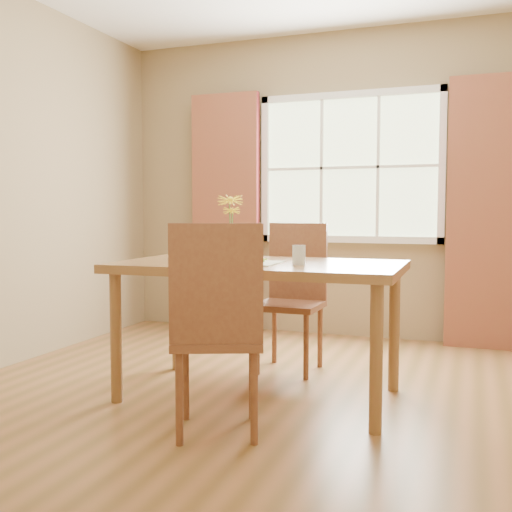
{
  "coord_description": "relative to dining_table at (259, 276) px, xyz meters",
  "views": [
    {
      "loc": [
        1.05,
        -3.39,
        1.11
      ],
      "look_at": [
        -0.16,
        -0.1,
        0.85
      ],
      "focal_mm": 42.0,
      "sensor_mm": 36.0,
      "label": 1
    }
  ],
  "objects": [
    {
      "name": "room",
      "position": [
        0.15,
        0.05,
        0.62
      ],
      "size": [
        4.24,
        3.84,
        2.74
      ],
      "color": "brown",
      "rests_on": "ground"
    },
    {
      "name": "window",
      "position": [
        0.15,
        1.92,
        0.77
      ],
      "size": [
        1.62,
        0.06,
        1.32
      ],
      "color": "#BACC9A",
      "rests_on": "room"
    },
    {
      "name": "curtain_left",
      "position": [
        -1.0,
        1.83,
        0.37
      ],
      "size": [
        0.65,
        0.08,
        2.2
      ],
      "primitive_type": "cube",
      "color": "maroon",
      "rests_on": "room"
    },
    {
      "name": "curtain_right",
      "position": [
        1.3,
        1.83,
        0.37
      ],
      "size": [
        0.65,
        0.08,
        2.2
      ],
      "primitive_type": "cube",
      "color": "maroon",
      "rests_on": "room"
    },
    {
      "name": "dining_table",
      "position": [
        0.0,
        0.0,
        0.0
      ],
      "size": [
        1.68,
        0.96,
        0.81
      ],
      "rotation": [
        0.0,
        0.0,
        0.01
      ],
      "color": "brown",
      "rests_on": "room"
    },
    {
      "name": "chair_near",
      "position": [
        0.03,
        -0.71,
        -0.15
      ],
      "size": [
        0.57,
        0.57,
        1.06
      ],
      "rotation": [
        0.0,
        0.0,
        0.38
      ],
      "color": "brown",
      "rests_on": "room"
    },
    {
      "name": "chair_far",
      "position": [
        0.0,
        0.71,
        -0.16
      ],
      "size": [
        0.44,
        0.44,
        1.03
      ],
      "rotation": [
        0.0,
        0.0,
        -0.02
      ],
      "color": "brown",
      "rests_on": "room"
    },
    {
      "name": "placemat",
      "position": [
        -0.09,
        -0.1,
        0.09
      ],
      "size": [
        0.46,
        0.35,
        0.01
      ],
      "primitive_type": "cube",
      "rotation": [
        0.0,
        0.0,
        0.04
      ],
      "color": "silver",
      "rests_on": "dining_table"
    },
    {
      "name": "plate",
      "position": [
        -0.07,
        -0.1,
        0.1
      ],
      "size": [
        0.25,
        0.25,
        0.01
      ],
      "primitive_type": "cube",
      "rotation": [
        0.0,
        0.0,
        -0.17
      ],
      "color": "#9AC631",
      "rests_on": "placemat"
    },
    {
      "name": "croissant_sandwich",
      "position": [
        -0.07,
        -0.1,
        0.16
      ],
      "size": [
        0.18,
        0.13,
        0.12
      ],
      "rotation": [
        0.0,
        0.0,
        0.12
      ],
      "color": "gold",
      "rests_on": "plate"
    },
    {
      "name": "water_glass",
      "position": [
        0.27,
        -0.08,
        0.14
      ],
      "size": [
        0.07,
        0.07,
        0.11
      ],
      "color": "silver",
      "rests_on": "dining_table"
    },
    {
      "name": "flower_vase",
      "position": [
        -0.27,
        0.2,
        0.33
      ],
      "size": [
        0.16,
        0.16,
        0.41
      ],
      "color": "silver",
      "rests_on": "dining_table"
    }
  ]
}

